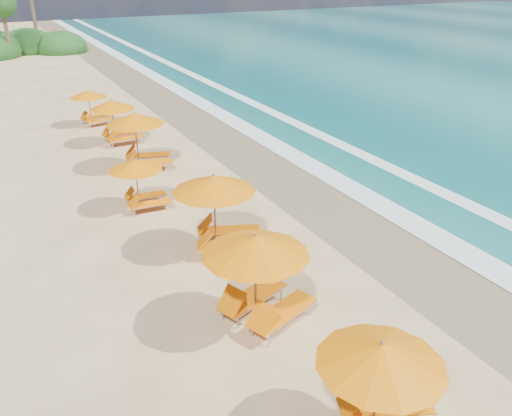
# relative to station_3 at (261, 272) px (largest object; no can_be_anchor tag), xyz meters

# --- Properties ---
(ground) EXTENTS (160.00, 160.00, 0.00)m
(ground) POSITION_rel_station_3_xyz_m (1.89, 3.92, -1.50)
(ground) COLOR #DBB880
(ground) RESTS_ON ground
(wet_sand) EXTENTS (4.00, 160.00, 0.01)m
(wet_sand) POSITION_rel_station_3_xyz_m (5.89, 3.92, -1.49)
(wet_sand) COLOR #7A6748
(wet_sand) RESTS_ON ground
(surf_foam) EXTENTS (4.00, 160.00, 0.01)m
(surf_foam) POSITION_rel_station_3_xyz_m (8.59, 3.92, -1.47)
(surf_foam) COLOR white
(surf_foam) RESTS_ON ground
(station_2) EXTENTS (3.13, 3.09, 2.42)m
(station_2) POSITION_rel_station_3_xyz_m (0.32, -4.34, -0.14)
(station_2) COLOR olive
(station_2) RESTS_ON ground
(station_3) EXTENTS (3.43, 3.37, 2.67)m
(station_3) POSITION_rel_station_3_xyz_m (0.00, 0.00, 0.00)
(station_3) COLOR olive
(station_3) RESTS_ON ground
(station_4) EXTENTS (3.41, 3.38, 2.62)m
(station_4) POSITION_rel_station_3_xyz_m (0.67, 3.92, -0.02)
(station_4) COLOR olive
(station_4) RESTS_ON ground
(station_5) EXTENTS (2.23, 2.08, 2.00)m
(station_5) POSITION_rel_station_3_xyz_m (-0.68, 8.16, -0.37)
(station_5) COLOR olive
(station_5) RESTS_ON ground
(station_6) EXTENTS (3.22, 3.11, 2.59)m
(station_6) POSITION_rel_station_3_xyz_m (0.59, 12.39, -0.04)
(station_6) COLOR olive
(station_6) RESTS_ON ground
(station_7) EXTENTS (2.57, 2.39, 2.30)m
(station_7) POSITION_rel_station_3_xyz_m (0.49, 16.40, -0.21)
(station_7) COLOR olive
(station_7) RESTS_ON ground
(station_8) EXTENTS (2.44, 2.32, 2.05)m
(station_8) POSITION_rel_station_3_xyz_m (0.11, 20.42, -0.35)
(station_8) COLOR olive
(station_8) RESTS_ON ground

